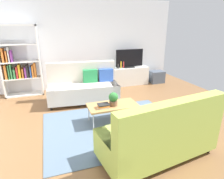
% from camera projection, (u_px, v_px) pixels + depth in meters
% --- Properties ---
extents(ground_plane, '(7.68, 7.68, 0.00)m').
position_uv_depth(ground_plane, '(108.00, 121.00, 4.39)').
color(ground_plane, brown).
extents(wall_far, '(6.40, 0.12, 2.90)m').
position_uv_depth(wall_far, '(82.00, 45.00, 6.44)').
color(wall_far, silver).
rests_on(wall_far, ground_plane).
extents(area_rug, '(2.90, 2.20, 0.01)m').
position_uv_depth(area_rug, '(114.00, 126.00, 4.18)').
color(area_rug, slate).
rests_on(area_rug, ground_plane).
extents(couch_beige, '(1.97, 1.01, 1.10)m').
position_uv_depth(couch_beige, '(84.00, 86.00, 5.39)').
color(couch_beige, beige).
rests_on(couch_beige, ground_plane).
extents(couch_green, '(2.00, 1.09, 1.10)m').
position_uv_depth(couch_green, '(159.00, 135.00, 3.05)').
color(couch_green, '#A3BC4C').
rests_on(couch_green, ground_plane).
extents(coffee_table, '(1.10, 0.56, 0.42)m').
position_uv_depth(coffee_table, '(113.00, 106.00, 4.25)').
color(coffee_table, '#B7844C').
rests_on(coffee_table, ground_plane).
extents(tv_console, '(1.40, 0.44, 0.64)m').
position_uv_depth(tv_console, '(129.00, 76.00, 6.97)').
color(tv_console, silver).
rests_on(tv_console, ground_plane).
extents(tv, '(1.00, 0.20, 0.64)m').
position_uv_depth(tv, '(129.00, 59.00, 6.75)').
color(tv, black).
rests_on(tv, tv_console).
extents(bookshelf, '(1.10, 0.36, 2.10)m').
position_uv_depth(bookshelf, '(20.00, 64.00, 5.71)').
color(bookshelf, white).
rests_on(bookshelf, ground_plane).
extents(storage_trunk, '(0.52, 0.40, 0.44)m').
position_uv_depth(storage_trunk, '(156.00, 77.00, 7.25)').
color(storage_trunk, '#4C5666').
rests_on(storage_trunk, ground_plane).
extents(potted_plant, '(0.21, 0.21, 0.30)m').
position_uv_depth(potted_plant, '(113.00, 99.00, 4.14)').
color(potted_plant, brown).
rests_on(potted_plant, coffee_table).
extents(table_book_0, '(0.27, 0.23, 0.03)m').
position_uv_depth(table_book_0, '(104.00, 107.00, 4.08)').
color(table_book_0, silver).
rests_on(table_book_0, coffee_table).
extents(table_book_1, '(0.26, 0.21, 0.03)m').
position_uv_depth(table_book_1, '(104.00, 106.00, 4.07)').
color(table_book_1, orange).
rests_on(table_book_1, table_book_0).
extents(table_book_2, '(0.24, 0.18, 0.02)m').
position_uv_depth(table_book_2, '(103.00, 104.00, 4.06)').
color(table_book_2, '#262626').
rests_on(table_book_2, table_book_1).
extents(vase_0, '(0.08, 0.08, 0.14)m').
position_uv_depth(vase_0, '(113.00, 66.00, 6.72)').
color(vase_0, '#33B29E').
rests_on(vase_0, tv_console).
extents(bottle_0, '(0.06, 0.06, 0.16)m').
position_uv_depth(bottle_0, '(118.00, 66.00, 6.68)').
color(bottle_0, '#262626').
rests_on(bottle_0, tv_console).
extents(bottle_1, '(0.05, 0.05, 0.24)m').
position_uv_depth(bottle_1, '(121.00, 65.00, 6.70)').
color(bottle_1, gold).
rests_on(bottle_1, tv_console).
extents(bottle_2, '(0.04, 0.04, 0.23)m').
position_uv_depth(bottle_2, '(124.00, 65.00, 6.73)').
color(bottle_2, red).
rests_on(bottle_2, tv_console).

